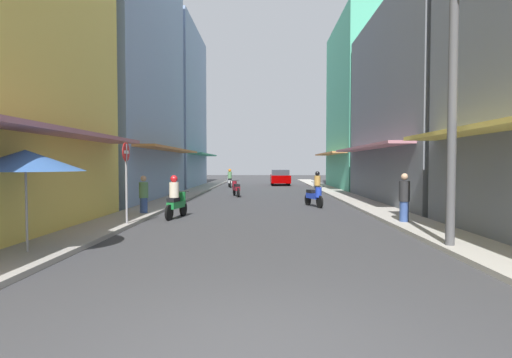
# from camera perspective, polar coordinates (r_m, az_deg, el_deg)

# --- Properties ---
(ground_plane) EXTENTS (98.27, 98.27, 0.00)m
(ground_plane) POSITION_cam_1_polar(r_m,az_deg,el_deg) (22.33, 1.08, -2.92)
(ground_plane) COLOR #38383A
(sidewalk_left) EXTENTS (1.59, 52.67, 0.12)m
(sidewalk_left) POSITION_cam_1_polar(r_m,az_deg,el_deg) (22.87, -11.24, -2.69)
(sidewalk_left) COLOR #9E9991
(sidewalk_left) RESTS_ON ground
(sidewalk_right) EXTENTS (1.59, 52.67, 0.12)m
(sidewalk_right) POSITION_cam_1_polar(r_m,az_deg,el_deg) (22.84, 13.42, -2.71)
(sidewalk_right) COLOR #ADA89E
(sidewalk_right) RESTS_ON ground
(building_left_mid) EXTENTS (7.05, 11.64, 14.05)m
(building_left_mid) POSITION_cam_1_polar(r_m,az_deg,el_deg) (24.32, -20.45, 13.99)
(building_left_mid) COLOR #8CA5CC
(building_left_mid) RESTS_ON ground
(building_left_far) EXTENTS (7.05, 10.07, 13.43)m
(building_left_far) POSITION_cam_1_polar(r_m,az_deg,el_deg) (35.23, -13.29, 9.82)
(building_left_far) COLOR #8CA5CC
(building_left_far) RESTS_ON ground
(building_right_mid) EXTENTS (7.05, 11.81, 9.71)m
(building_right_mid) POSITION_cam_1_polar(r_m,az_deg,el_deg) (21.94, 24.67, 9.50)
(building_right_mid) COLOR slate
(building_right_mid) RESTS_ON ground
(building_right_far) EXTENTS (7.05, 9.95, 12.98)m
(building_right_far) POSITION_cam_1_polar(r_m,az_deg,el_deg) (32.75, 16.73, 9.98)
(building_right_far) COLOR #4CB28C
(building_right_far) RESTS_ON ground
(motorbike_maroon) EXTENTS (0.69, 1.76, 0.96)m
(motorbike_maroon) POSITION_cam_1_polar(r_m,az_deg,el_deg) (24.19, -2.91, -1.33)
(motorbike_maroon) COLOR black
(motorbike_maroon) RESTS_ON ground
(motorbike_white) EXTENTS (0.60, 1.80, 1.58)m
(motorbike_white) POSITION_cam_1_polar(r_m,az_deg,el_deg) (33.64, -3.83, -0.01)
(motorbike_white) COLOR black
(motorbike_white) RESTS_ON ground
(motorbike_silver) EXTENTS (0.55, 1.81, 1.58)m
(motorbike_silver) POSITION_cam_1_polar(r_m,az_deg,el_deg) (22.59, 8.79, -1.09)
(motorbike_silver) COLOR black
(motorbike_silver) RESTS_ON ground
(motorbike_green) EXTENTS (0.61, 1.79, 1.58)m
(motorbike_green) POSITION_cam_1_polar(r_m,az_deg,el_deg) (14.66, -11.45, -2.86)
(motorbike_green) COLOR black
(motorbike_green) RESTS_ON ground
(motorbike_blue) EXTENTS (0.76, 1.74, 0.96)m
(motorbike_blue) POSITION_cam_1_polar(r_m,az_deg,el_deg) (18.46, 8.38, -2.44)
(motorbike_blue) COLOR black
(motorbike_blue) RESTS_ON ground
(parked_car) EXTENTS (1.82, 4.12, 1.45)m
(parked_car) POSITION_cam_1_polar(r_m,az_deg,el_deg) (37.25, 3.49, 0.25)
(parked_car) COLOR #8C0000
(parked_car) RESTS_ON ground
(pedestrian_far) EXTENTS (0.34, 0.34, 1.54)m
(pedestrian_far) POSITION_cam_1_polar(r_m,az_deg,el_deg) (15.61, -15.90, -2.37)
(pedestrian_far) COLOR #334C8C
(pedestrian_far) RESTS_ON ground
(pedestrian_crossing) EXTENTS (0.34, 0.34, 1.68)m
(pedestrian_crossing) POSITION_cam_1_polar(r_m,az_deg,el_deg) (13.61, 20.61, -2.76)
(pedestrian_crossing) COLOR #334C8C
(pedestrian_crossing) RESTS_ON ground
(vendor_umbrella) EXTENTS (2.38, 2.38, 2.28)m
(vendor_umbrella) POSITION_cam_1_polar(r_m,az_deg,el_deg) (9.61, -30.33, 2.31)
(vendor_umbrella) COLOR #99999E
(vendor_umbrella) RESTS_ON ground
(utility_pole) EXTENTS (0.20, 1.20, 6.71)m
(utility_pole) POSITION_cam_1_polar(r_m,az_deg,el_deg) (10.14, 26.48, 10.19)
(utility_pole) COLOR #4C4C4F
(utility_pole) RESTS_ON ground
(street_sign_no_entry) EXTENTS (0.07, 0.60, 2.65)m
(street_sign_no_entry) POSITION_cam_1_polar(r_m,az_deg,el_deg) (12.91, -18.21, 0.91)
(street_sign_no_entry) COLOR gray
(street_sign_no_entry) RESTS_ON ground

